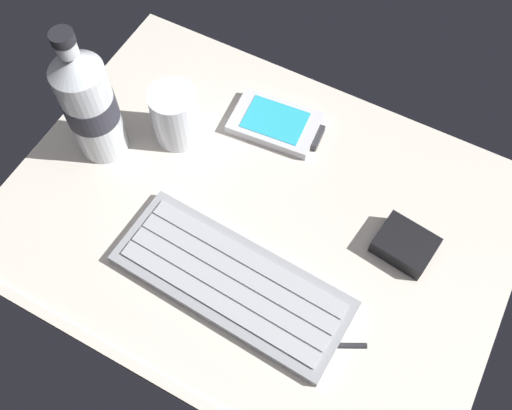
# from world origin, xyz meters

# --- Properties ---
(ground_plane) EXTENTS (0.64, 0.48, 0.03)m
(ground_plane) POSITION_xyz_m (0.00, -0.00, -0.01)
(ground_plane) COLOR beige
(keyboard) EXTENTS (0.30, 0.13, 0.02)m
(keyboard) POSITION_xyz_m (0.02, -0.09, 0.01)
(keyboard) COLOR #93969B
(keyboard) RESTS_ON ground_plane
(handheld_device) EXTENTS (0.13, 0.09, 0.02)m
(handheld_device) POSITION_xyz_m (-0.04, 0.14, 0.01)
(handheld_device) COLOR silver
(handheld_device) RESTS_ON ground_plane
(juice_cup) EXTENTS (0.06, 0.06, 0.09)m
(juice_cup) POSITION_xyz_m (-0.16, 0.06, 0.04)
(juice_cup) COLOR silver
(juice_cup) RESTS_ON ground_plane
(water_bottle) EXTENTS (0.07, 0.07, 0.21)m
(water_bottle) POSITION_xyz_m (-0.24, 0.00, 0.09)
(water_bottle) COLOR silver
(water_bottle) RESTS_ON ground_plane
(charger_block) EXTENTS (0.08, 0.06, 0.02)m
(charger_block) POSITION_xyz_m (0.18, 0.05, 0.01)
(charger_block) COLOR black
(charger_block) RESTS_ON ground_plane
(stylus_pen) EXTENTS (0.09, 0.05, 0.01)m
(stylus_pen) POSITION_xyz_m (0.15, -0.11, 0.00)
(stylus_pen) COLOR #26262B
(stylus_pen) RESTS_ON ground_plane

